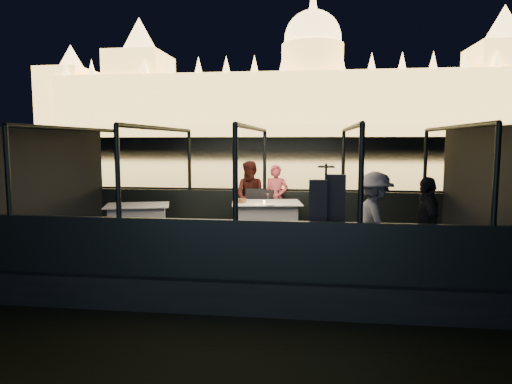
# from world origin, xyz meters

# --- Properties ---
(river_water) EXTENTS (500.00, 500.00, 0.00)m
(river_water) POSITION_xyz_m (0.00, 80.00, 0.00)
(river_water) COLOR black
(river_water) RESTS_ON ground
(boat_hull) EXTENTS (8.60, 4.40, 1.00)m
(boat_hull) POSITION_xyz_m (0.00, 0.00, 0.00)
(boat_hull) COLOR black
(boat_hull) RESTS_ON river_water
(boat_deck) EXTENTS (8.00, 4.00, 0.04)m
(boat_deck) POSITION_xyz_m (0.00, 0.00, 0.48)
(boat_deck) COLOR black
(boat_deck) RESTS_ON boat_hull
(gunwale_port) EXTENTS (8.00, 0.08, 0.90)m
(gunwale_port) POSITION_xyz_m (0.00, 2.00, 0.95)
(gunwale_port) COLOR black
(gunwale_port) RESTS_ON boat_deck
(gunwale_starboard) EXTENTS (8.00, 0.08, 0.90)m
(gunwale_starboard) POSITION_xyz_m (0.00, -2.00, 0.95)
(gunwale_starboard) COLOR black
(gunwale_starboard) RESTS_ON boat_deck
(cabin_glass_port) EXTENTS (8.00, 0.02, 1.40)m
(cabin_glass_port) POSITION_xyz_m (0.00, 2.00, 2.10)
(cabin_glass_port) COLOR #99B2B2
(cabin_glass_port) RESTS_ON gunwale_port
(cabin_glass_starboard) EXTENTS (8.00, 0.02, 1.40)m
(cabin_glass_starboard) POSITION_xyz_m (0.00, -2.00, 2.10)
(cabin_glass_starboard) COLOR #99B2B2
(cabin_glass_starboard) RESTS_ON gunwale_starboard
(cabin_roof_glass) EXTENTS (8.00, 4.00, 0.02)m
(cabin_roof_glass) POSITION_xyz_m (0.00, 0.00, 2.80)
(cabin_roof_glass) COLOR #99B2B2
(cabin_roof_glass) RESTS_ON boat_deck
(end_wall_fore) EXTENTS (0.02, 4.00, 2.30)m
(end_wall_fore) POSITION_xyz_m (-4.00, 0.00, 1.65)
(end_wall_fore) COLOR black
(end_wall_fore) RESTS_ON boat_deck
(end_wall_aft) EXTENTS (0.02, 4.00, 2.30)m
(end_wall_aft) POSITION_xyz_m (4.00, 0.00, 1.65)
(end_wall_aft) COLOR black
(end_wall_aft) RESTS_ON boat_deck
(canopy_ribs) EXTENTS (8.00, 4.00, 2.30)m
(canopy_ribs) POSITION_xyz_m (0.00, 0.00, 1.65)
(canopy_ribs) COLOR black
(canopy_ribs) RESTS_ON boat_deck
(embankment) EXTENTS (400.00, 140.00, 6.00)m
(embankment) POSITION_xyz_m (0.00, 210.00, 1.00)
(embankment) COLOR #423D33
(embankment) RESTS_ON ground
(parliament_building) EXTENTS (220.00, 32.00, 60.00)m
(parliament_building) POSITION_xyz_m (0.00, 175.00, 29.00)
(parliament_building) COLOR #F2D18C
(parliament_building) RESTS_ON embankment
(dining_table_central) EXTENTS (1.60, 1.27, 0.77)m
(dining_table_central) POSITION_xyz_m (0.15, 1.01, 0.89)
(dining_table_central) COLOR silver
(dining_table_central) RESTS_ON boat_deck
(dining_table_aft) EXTENTS (1.55, 1.31, 0.71)m
(dining_table_aft) POSITION_xyz_m (-2.60, 0.71, 0.89)
(dining_table_aft) COLOR white
(dining_table_aft) RESTS_ON boat_deck
(chair_port_left) EXTENTS (0.49, 0.49, 0.97)m
(chair_port_left) POSITION_xyz_m (-0.17, 1.46, 0.95)
(chair_port_left) COLOR black
(chair_port_left) RESTS_ON boat_deck
(chair_port_right) EXTENTS (0.48, 0.48, 0.95)m
(chair_port_right) POSITION_xyz_m (0.15, 1.46, 0.95)
(chair_port_right) COLOR black
(chair_port_right) RESTS_ON boat_deck
(coat_stand) EXTENTS (0.52, 0.43, 1.72)m
(coat_stand) POSITION_xyz_m (1.32, -1.66, 1.40)
(coat_stand) COLOR black
(coat_stand) RESTS_ON boat_deck
(person_woman_coral) EXTENTS (0.57, 0.39, 1.52)m
(person_woman_coral) POSITION_xyz_m (0.29, 1.73, 1.25)
(person_woman_coral) COLOR #CB4950
(person_woman_coral) RESTS_ON boat_deck
(person_man_maroon) EXTENTS (0.87, 0.74, 1.61)m
(person_man_maroon) POSITION_xyz_m (-0.28, 1.73, 1.25)
(person_man_maroon) COLOR #391410
(person_man_maroon) RESTS_ON boat_deck
(passenger_stripe) EXTENTS (0.84, 1.15, 1.59)m
(passenger_stripe) POSITION_xyz_m (2.11, -1.25, 1.35)
(passenger_stripe) COLOR silver
(passenger_stripe) RESTS_ON boat_deck
(passenger_dark) EXTENTS (0.41, 0.91, 1.53)m
(passenger_dark) POSITION_xyz_m (2.85, -1.44, 1.35)
(passenger_dark) COLOR black
(passenger_dark) RESTS_ON boat_deck
(wine_bottle) EXTENTS (0.08, 0.08, 0.29)m
(wine_bottle) POSITION_xyz_m (-0.45, 0.59, 1.42)
(wine_bottle) COLOR #12331A
(wine_bottle) RESTS_ON dining_table_central
(bread_basket) EXTENTS (0.28, 0.28, 0.09)m
(bread_basket) POSITION_xyz_m (-0.37, 0.86, 1.31)
(bread_basket) COLOR brown
(bread_basket) RESTS_ON dining_table_central
(amber_candle) EXTENTS (0.05, 0.05, 0.07)m
(amber_candle) POSITION_xyz_m (0.13, 0.69, 1.31)
(amber_candle) COLOR yellow
(amber_candle) RESTS_ON dining_table_central
(plate_near) EXTENTS (0.28, 0.28, 0.01)m
(plate_near) POSITION_xyz_m (0.26, 0.59, 1.27)
(plate_near) COLOR silver
(plate_near) RESTS_ON dining_table_central
(plate_far) EXTENTS (0.24, 0.24, 0.01)m
(plate_far) POSITION_xyz_m (-0.29, 0.89, 1.27)
(plate_far) COLOR white
(plate_far) RESTS_ON dining_table_central
(wine_glass_white) EXTENTS (0.08, 0.08, 0.19)m
(wine_glass_white) POSITION_xyz_m (-0.45, 0.59, 1.36)
(wine_glass_white) COLOR white
(wine_glass_white) RESTS_ON dining_table_central
(wine_glass_red) EXTENTS (0.08, 0.08, 0.18)m
(wine_glass_red) POSITION_xyz_m (0.18, 1.01, 1.36)
(wine_glass_red) COLOR silver
(wine_glass_red) RESTS_ON dining_table_central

